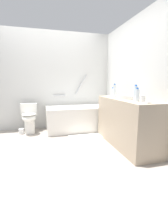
{
  "coord_description": "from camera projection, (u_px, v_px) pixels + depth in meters",
  "views": [
    {
      "loc": [
        -0.21,
        -2.87,
        1.16
      ],
      "look_at": [
        0.6,
        0.11,
        0.58
      ],
      "focal_mm": 25.7,
      "sensor_mm": 36.0,
      "label": 1
    }
  ],
  "objects": [
    {
      "name": "toilet",
      "position": [
        29.0,
        118.0,
        3.66
      ],
      "size": [
        0.37,
        0.49,
        0.68
      ],
      "rotation": [
        0.0,
        0.0,
        -1.54
      ],
      "color": "white",
      "rests_on": "ground_plane"
    },
    {
      "name": "wall_right_mirror",
      "position": [
        134.0,
        81.0,
        3.19
      ],
      "size": [
        0.1,
        2.9,
        2.37
      ],
      "primitive_type": "cube",
      "color": "silver",
      "rests_on": "ground_plane"
    },
    {
      "name": "soap_dish",
      "position": [
        148.0,
        103.0,
        2.24
      ],
      "size": [
        0.09,
        0.06,
        0.02
      ],
      "primitive_type": "cube",
      "color": "white",
      "rests_on": "vanity_counter"
    },
    {
      "name": "wall_back_tiled",
      "position": [
        48.0,
        81.0,
        4.0
      ],
      "size": [
        3.52,
        0.1,
        2.37
      ],
      "primitive_type": "cube",
      "color": "silver",
      "rests_on": "ground_plane"
    },
    {
      "name": "drinking_glass_1",
      "position": [
        118.0,
        95.0,
        3.14
      ],
      "size": [
        0.06,
        0.06,
        0.09
      ],
      "primitive_type": "cylinder",
      "color": "white",
      "rests_on": "vanity_counter"
    },
    {
      "name": "ground_plane",
      "position": [
        54.0,
        145.0,
        2.99
      ],
      "size": [
        4.12,
        4.12,
        0.0
      ],
      "primitive_type": "plane",
      "color": "#9E9389"
    },
    {
      "name": "vanity_counter",
      "position": [
        126.0,
        122.0,
        2.93
      ],
      "size": [
        0.54,
        1.5,
        0.86
      ],
      "primitive_type": "cube",
      "color": "tan",
      "rests_on": "ground_plane"
    },
    {
      "name": "bath_mat",
      "position": [
        85.0,
        137.0,
        3.43
      ],
      "size": [
        0.7,
        0.33,
        0.01
      ],
      "primitive_type": "cube",
      "color": "white",
      "rests_on": "ground_plane"
    },
    {
      "name": "water_bottle_2",
      "position": [
        137.0,
        95.0,
        2.46
      ],
      "size": [
        0.06,
        0.06,
        0.21
      ],
      "color": "silver",
      "rests_on": "vanity_counter"
    },
    {
      "name": "water_bottle_3",
      "position": [
        115.0,
        91.0,
        3.25
      ],
      "size": [
        0.06,
        0.06,
        0.26
      ],
      "color": "silver",
      "rests_on": "vanity_counter"
    },
    {
      "name": "drinking_glass_2",
      "position": [
        143.0,
        99.0,
        2.44
      ],
      "size": [
        0.06,
        0.06,
        0.09
      ],
      "primitive_type": "cylinder",
      "color": "white",
      "rests_on": "vanity_counter"
    },
    {
      "name": "water_bottle_0",
      "position": [
        113.0,
        92.0,
        3.44
      ],
      "size": [
        0.06,
        0.06,
        0.18
      ],
      "color": "silver",
      "rests_on": "vanity_counter"
    },
    {
      "name": "bathtub",
      "position": [
        79.0,
        117.0,
        3.93
      ],
      "size": [
        1.58,
        0.77,
        1.35
      ],
      "color": "white",
      "rests_on": "ground_plane"
    },
    {
      "name": "drinking_glass_0",
      "position": [
        142.0,
        99.0,
        2.37
      ],
      "size": [
        0.07,
        0.07,
        0.1
      ],
      "primitive_type": "cylinder",
      "color": "white",
      "rests_on": "vanity_counter"
    },
    {
      "name": "sink_basin",
      "position": [
        127.0,
        97.0,
        2.82
      ],
      "size": [
        0.35,
        0.35,
        0.07
      ],
      "primitive_type": "cylinder",
      "color": "white",
      "rests_on": "vanity_counter"
    },
    {
      "name": "sink_faucet",
      "position": [
        137.0,
        97.0,
        2.88
      ],
      "size": [
        0.1,
        0.15,
        0.07
      ],
      "color": "#ABABB0",
      "rests_on": "vanity_counter"
    },
    {
      "name": "water_bottle_1",
      "position": [
        136.0,
        93.0,
        2.53
      ],
      "size": [
        0.07,
        0.07,
        0.25
      ],
      "color": "silver",
      "rests_on": "vanity_counter"
    },
    {
      "name": "drinking_glass_3",
      "position": [
        113.0,
        94.0,
        3.35
      ],
      "size": [
        0.07,
        0.07,
        0.1
      ],
      "primitive_type": "cylinder",
      "color": "white",
      "rests_on": "vanity_counter"
    },
    {
      "name": "toilet_paper_roll",
      "position": [
        21.0,
        131.0,
        3.63
      ],
      "size": [
        0.11,
        0.11,
        0.12
      ],
      "primitive_type": "cylinder",
      "color": "white",
      "rests_on": "ground_plane"
    }
  ]
}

